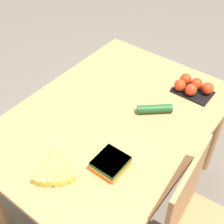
% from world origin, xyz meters
% --- Properties ---
extents(ground_plane, '(12.00, 12.00, 0.00)m').
position_xyz_m(ground_plane, '(0.00, 0.00, 0.00)').
color(ground_plane, '#665B51').
extents(dining_table, '(1.29, 0.93, 0.73)m').
position_xyz_m(dining_table, '(0.00, 0.00, 0.64)').
color(dining_table, '#B27F4C').
rests_on(dining_table, ground_plane).
extents(banana_bunch, '(0.19, 0.19, 0.04)m').
position_xyz_m(banana_bunch, '(0.43, 0.01, 0.75)').
color(banana_bunch, brown).
rests_on(banana_bunch, dining_table).
extents(tomato_pack, '(0.15, 0.21, 0.08)m').
position_xyz_m(tomato_pack, '(-0.44, 0.24, 0.77)').
color(tomato_pack, black).
rests_on(tomato_pack, dining_table).
extents(carrot_bag, '(0.14, 0.13, 0.05)m').
position_xyz_m(carrot_bag, '(0.26, 0.19, 0.76)').
color(carrot_bag, orange).
rests_on(carrot_bag, dining_table).
extents(cucumber_near, '(0.16, 0.17, 0.05)m').
position_xyz_m(cucumber_near, '(-0.16, 0.16, 0.75)').
color(cucumber_near, '#1E5123').
rests_on(cucumber_near, dining_table).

